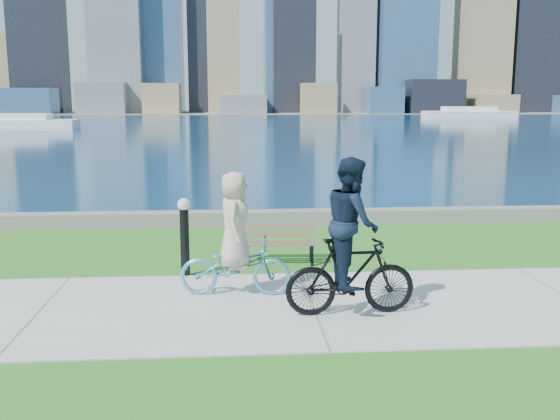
# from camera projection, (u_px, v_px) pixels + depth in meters

# --- Properties ---
(ground) EXTENTS (320.00, 320.00, 0.00)m
(ground) POSITION_uv_depth(u_px,v_px,m) (312.00, 307.00, 9.32)
(ground) COLOR #25661B
(ground) RESTS_ON ground
(concrete_path) EXTENTS (80.00, 3.50, 0.02)m
(concrete_path) POSITION_uv_depth(u_px,v_px,m) (312.00, 306.00, 9.32)
(concrete_path) COLOR #AAA9A4
(concrete_path) RESTS_ON ground
(seawall) EXTENTS (90.00, 0.50, 0.35)m
(seawall) POSITION_uv_depth(u_px,v_px,m) (281.00, 218.00, 15.38)
(seawall) COLOR slate
(seawall) RESTS_ON ground
(bay_water) EXTENTS (320.00, 131.00, 0.01)m
(bay_water) POSITION_uv_depth(u_px,v_px,m) (242.00, 123.00, 80.00)
(bay_water) COLOR navy
(bay_water) RESTS_ON ground
(far_shore) EXTENTS (320.00, 30.00, 0.12)m
(far_shore) POSITION_uv_depth(u_px,v_px,m) (238.00, 113.00, 136.93)
(far_shore) COLOR gray
(far_shore) RESTS_ON ground
(ferry_near) EXTENTS (11.92, 3.41, 1.62)m
(ferry_near) POSITION_uv_depth(u_px,v_px,m) (15.00, 123.00, 62.01)
(ferry_near) COLOR white
(ferry_near) RESTS_ON ground
(ferry_far) EXTENTS (13.97, 3.99, 1.90)m
(ferry_far) POSITION_uv_depth(u_px,v_px,m) (469.00, 114.00, 96.80)
(ferry_far) COLOR white
(ferry_far) RESTS_ON ground
(park_bench) EXTENTS (1.40, 0.55, 0.71)m
(park_bench) POSITION_uv_depth(u_px,v_px,m) (279.00, 240.00, 11.74)
(park_bench) COLOR black
(park_bench) RESTS_ON ground
(bollard_lamp) EXTENTS (0.22, 0.22, 1.38)m
(bollard_lamp) POSITION_uv_depth(u_px,v_px,m) (184.00, 232.00, 10.80)
(bollard_lamp) COLOR black
(bollard_lamp) RESTS_ON ground
(cyclist_woman) EXTENTS (0.76, 1.79, 1.95)m
(cyclist_woman) POSITION_uv_depth(u_px,v_px,m) (235.00, 250.00, 9.71)
(cyclist_woman) COLOR #53A3C9
(cyclist_woman) RESTS_ON ground
(cyclist_man) EXTENTS (0.72, 1.88, 2.26)m
(cyclist_man) POSITION_uv_depth(u_px,v_px,m) (351.00, 250.00, 8.77)
(cyclist_man) COLOR black
(cyclist_man) RESTS_ON ground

